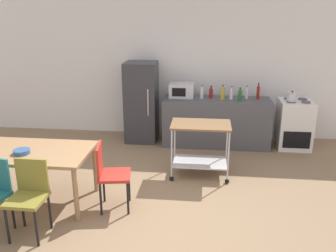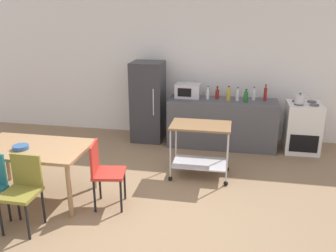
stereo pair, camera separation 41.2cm
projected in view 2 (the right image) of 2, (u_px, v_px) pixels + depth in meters
ground_plane at (141, 213)px, 4.63m from camera, size 12.00×12.00×0.00m
back_wall at (180, 64)px, 7.17m from camera, size 8.40×0.12×2.90m
kitchen_counter at (222, 123)px, 6.76m from camera, size 2.00×0.64×0.90m
dining_table at (33, 152)px, 4.83m from camera, size 1.50×0.90×0.75m
chair_red at (104, 170)px, 4.65m from camera, size 0.46×0.46×0.89m
chair_olive at (23, 188)px, 4.19m from camera, size 0.41×0.41×0.89m
stove_oven at (302, 127)px, 6.52m from camera, size 0.60×0.61×0.92m
refrigerator at (148, 102)px, 7.01m from camera, size 0.60×0.63×1.55m
kitchen_cart at (200, 142)px, 5.48m from camera, size 0.91×0.57×0.85m
microwave at (188, 91)px, 6.79m from camera, size 0.46×0.35×0.26m
bottle_olive_oil at (208, 94)px, 6.65m from camera, size 0.06×0.06×0.25m
bottle_soy_sauce at (217, 94)px, 6.68m from camera, size 0.07×0.07×0.23m
bottle_hot_sauce at (229, 94)px, 6.54m from camera, size 0.07×0.07×0.27m
bottle_vinegar at (238, 95)px, 6.54m from camera, size 0.06×0.06×0.25m
bottle_wine at (246, 97)px, 6.43m from camera, size 0.07×0.07×0.24m
bottle_soda at (254, 95)px, 6.58m from camera, size 0.06×0.06×0.25m
bottle_sesame_oil at (265, 94)px, 6.53m from camera, size 0.06×0.06×0.30m
fruit_bowl at (21, 147)px, 4.70m from camera, size 0.21×0.21×0.05m
kettle at (300, 99)px, 6.28m from camera, size 0.24×0.17×0.19m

